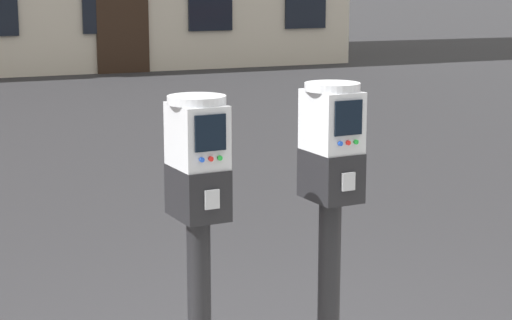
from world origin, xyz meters
name	(u,v)px	position (x,y,z in m)	size (l,w,h in m)	color
parking_meter_near_kerb	(198,202)	(-0.50, -0.19, 1.02)	(0.23, 0.26, 1.28)	black
parking_meter_twin_adjacent	(331,185)	(0.06, -0.19, 1.04)	(0.23, 0.26, 1.30)	black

